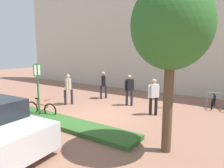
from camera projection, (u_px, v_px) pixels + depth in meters
The scene contains 11 objects.
ground_plane at pixel (99, 116), 9.22m from camera, with size 60.00×60.00×0.00m, color #936651.
building_facade at pixel (160, 24), 14.51m from camera, with size 28.00×1.20×10.00m, color beige.
planter_strip at pixel (61, 122), 8.19m from camera, with size 7.00×1.10×0.16m, color #336028.
tree_sidewalk at pixel (171, 26), 5.36m from camera, with size 2.23×2.23×4.88m.
parking_sign_post at pixel (38, 83), 8.73m from camera, with size 0.08×0.36×2.44m.
bike_at_sign at pixel (41, 109), 9.11m from camera, with size 1.65×0.53×0.86m.
bollard_steel at pixel (165, 100), 10.44m from camera, with size 0.16×0.16×0.90m, color #ADADB2.
person_shirt_white at pixel (154, 95), 9.21m from camera, with size 0.41×0.53×1.72m.
person_suited_navy at pixel (103, 83), 12.58m from camera, with size 0.44×0.50×1.72m.
person_suited_dark at pixel (129, 88), 10.90m from camera, with size 0.41×0.56×1.72m.
person_casual_tan at pixel (68, 87), 11.10m from camera, with size 0.41×0.53×1.72m.
Camera 1 is at (5.45, -7.03, 2.91)m, focal length 31.73 mm.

